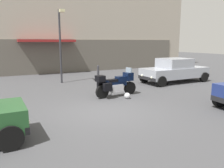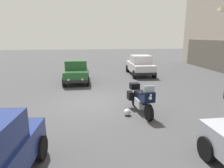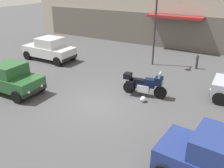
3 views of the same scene
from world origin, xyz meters
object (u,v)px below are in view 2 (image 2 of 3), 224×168
(motorcycle, at_px, (141,98))
(helmet, at_px, (127,112))
(car_compact_side, at_px, (76,71))
(car_wagon_end, at_px, (140,65))

(motorcycle, relative_size, helmet, 8.08)
(car_compact_side, bearing_deg, motorcycle, 25.36)
(car_compact_side, height_order, car_wagon_end, car_wagon_end)
(car_wagon_end, bearing_deg, car_compact_side, 113.08)
(helmet, height_order, car_compact_side, car_compact_side)
(helmet, relative_size, car_compact_side, 0.08)
(motorcycle, relative_size, car_wagon_end, 0.58)
(motorcycle, bearing_deg, car_compact_side, -159.82)
(car_compact_side, distance_m, car_wagon_end, 5.54)
(car_compact_side, bearing_deg, car_wagon_end, 111.57)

